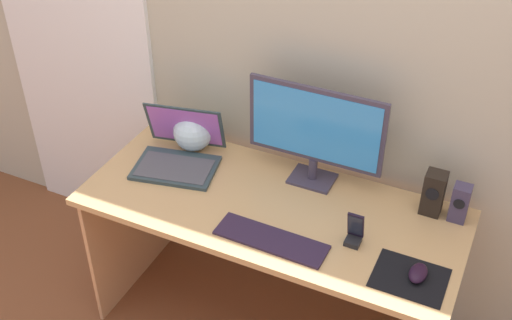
# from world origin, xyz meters

# --- Properties ---
(wall_back) EXTENTS (6.00, 0.04, 2.50)m
(wall_back) POSITION_xyz_m (0.00, 0.39, 1.25)
(wall_back) COLOR #B3AC94
(wall_back) RESTS_ON ground_plane
(door_left) EXTENTS (0.82, 0.02, 2.02)m
(door_left) POSITION_xyz_m (-1.17, 0.36, 1.01)
(door_left) COLOR white
(door_left) RESTS_ON ground_plane
(desk) EXTENTS (1.50, 0.64, 0.71)m
(desk) POSITION_xyz_m (0.00, 0.00, 0.57)
(desk) COLOR tan
(desk) RESTS_ON ground_plane
(monitor) EXTENTS (0.56, 0.14, 0.43)m
(monitor) POSITION_xyz_m (0.09, 0.22, 0.96)
(monitor) COLOR #393444
(monitor) RESTS_ON desk
(speaker_right) EXTENTS (0.07, 0.07, 0.16)m
(speaker_right) POSITION_xyz_m (0.67, 0.23, 0.79)
(speaker_right) COLOR #3B334C
(speaker_right) RESTS_ON desk
(speaker_near_monitor) EXTENTS (0.08, 0.08, 0.18)m
(speaker_near_monitor) POSITION_xyz_m (0.57, 0.23, 0.81)
(speaker_near_monitor) COLOR black
(speaker_near_monitor) RESTS_ON desk
(laptop) EXTENTS (0.40, 0.37, 0.23)m
(laptop) POSITION_xyz_m (-0.47, 0.09, 0.76)
(laptop) COLOR #2B3B3F
(laptop) RESTS_ON desk
(fishbowl) EXTENTS (0.17, 0.17, 0.17)m
(fishbowl) POSITION_xyz_m (-0.47, 0.22, 0.80)
(fishbowl) COLOR silver
(fishbowl) RESTS_ON desk
(keyboard_external) EXTENTS (0.42, 0.14, 0.01)m
(keyboard_external) POSITION_xyz_m (0.08, -0.19, 0.72)
(keyboard_external) COLOR #281A2F
(keyboard_external) RESTS_ON desk
(mousepad) EXTENTS (0.25, 0.20, 0.00)m
(mousepad) POSITION_xyz_m (0.59, -0.15, 0.72)
(mousepad) COLOR black
(mousepad) RESTS_ON desk
(mouse) EXTENTS (0.06, 0.10, 0.04)m
(mouse) POSITION_xyz_m (0.61, -0.14, 0.74)
(mouse) COLOR black
(mouse) RESTS_ON mousepad
(phone_in_dock) EXTENTS (0.06, 0.06, 0.14)m
(phone_in_dock) POSITION_xyz_m (0.36, -0.07, 0.76)
(phone_in_dock) COLOR black
(phone_in_dock) RESTS_ON desk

